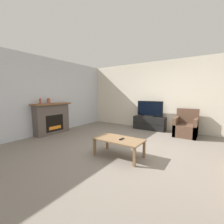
{
  "coord_description": "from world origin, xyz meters",
  "views": [
    {
      "loc": [
        1.6,
        -3.39,
        1.41
      ],
      "look_at": [
        -1.03,
        0.52,
        0.85
      ],
      "focal_mm": 24.0,
      "sensor_mm": 36.0,
      "label": 1
    }
  ],
  "objects": [
    {
      "name": "armchair",
      "position": [
        0.91,
        2.13,
        0.29
      ],
      "size": [
        0.7,
        0.76,
        0.91
      ],
      "color": "brown",
      "rests_on": "ground"
    },
    {
      "name": "tv_stand",
      "position": [
        -0.45,
        2.35,
        0.26
      ],
      "size": [
        1.24,
        0.43,
        0.52
      ],
      "color": "black",
      "rests_on": "ground"
    },
    {
      "name": "wall_left",
      "position": [
        -3.33,
        0.0,
        1.35
      ],
      "size": [
        0.06,
        12.0,
        2.7
      ],
      "color": "silver",
      "rests_on": "ground"
    },
    {
      "name": "fireplace",
      "position": [
        -3.13,
        -0.21,
        0.56
      ],
      "size": [
        0.46,
        1.36,
        1.1
      ],
      "color": "#564C47",
      "rests_on": "ground"
    },
    {
      "name": "coffee_table",
      "position": [
        -0.1,
        -0.58,
        0.36
      ],
      "size": [
        1.09,
        0.58,
        0.41
      ],
      "color": "brown",
      "rests_on": "ground"
    },
    {
      "name": "remote",
      "position": [
        -0.03,
        -0.59,
        0.42
      ],
      "size": [
        0.06,
        0.15,
        0.02
      ],
      "rotation": [
        0.0,
        0.0,
        -0.1
      ],
      "color": "black",
      "rests_on": "coffee_table"
    },
    {
      "name": "tv",
      "position": [
        -0.45,
        2.35,
        0.81
      ],
      "size": [
        1.03,
        0.18,
        0.63
      ],
      "color": "black",
      "rests_on": "tv_stand"
    },
    {
      "name": "mantel_vase_left",
      "position": [
        -3.11,
        -0.61,
        1.19
      ],
      "size": [
        0.07,
        0.07,
        0.19
      ],
      "color": "#994C3D",
      "rests_on": "fireplace"
    },
    {
      "name": "mantel_vase_centre_left",
      "position": [
        -3.11,
        -0.31,
        1.18
      ],
      "size": [
        0.11,
        0.11,
        0.19
      ],
      "color": "#994C3D",
      "rests_on": "fireplace"
    },
    {
      "name": "ground_plane",
      "position": [
        0.0,
        0.0,
        0.0
      ],
      "size": [
        24.0,
        24.0,
        0.0
      ],
      "primitive_type": "plane",
      "color": "slate"
    },
    {
      "name": "wall_back",
      "position": [
        0.0,
        2.63,
        1.35
      ],
      "size": [
        12.0,
        0.06,
        2.7
      ],
      "color": "beige",
      "rests_on": "ground"
    }
  ]
}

